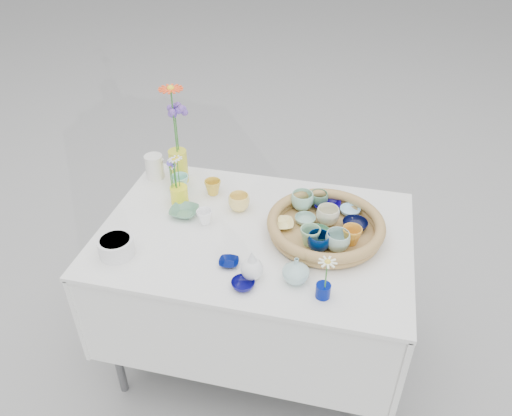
% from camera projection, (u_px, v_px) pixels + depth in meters
% --- Properties ---
extents(ground, '(80.00, 80.00, 0.00)m').
position_uv_depth(ground, '(255.00, 352.00, 2.48)').
color(ground, gray).
extents(display_table, '(1.26, 0.86, 0.77)m').
position_uv_depth(display_table, '(255.00, 352.00, 2.48)').
color(display_table, silver).
rests_on(display_table, ground).
extents(wicker_tray, '(0.47, 0.47, 0.08)m').
position_uv_depth(wicker_tray, '(325.00, 227.00, 2.00)').
color(wicker_tray, '#9F8145').
rests_on(wicker_tray, display_table).
extents(tray_ceramic_0, '(0.12, 0.12, 0.03)m').
position_uv_depth(tray_ceramic_0, '(327.00, 205.00, 2.13)').
color(tray_ceramic_0, '#080055').
rests_on(tray_ceramic_0, wicker_tray).
extents(tray_ceramic_1, '(0.13, 0.13, 0.03)m').
position_uv_depth(tray_ceramic_1, '(355.00, 225.00, 2.02)').
color(tray_ceramic_1, black).
rests_on(tray_ceramic_1, wicker_tray).
extents(tray_ceramic_2, '(0.10, 0.10, 0.07)m').
position_uv_depth(tray_ceramic_2, '(352.00, 236.00, 1.93)').
color(tray_ceramic_2, orange).
rests_on(tray_ceramic_2, wicker_tray).
extents(tray_ceramic_3, '(0.14, 0.14, 0.03)m').
position_uv_depth(tray_ceramic_3, '(317.00, 235.00, 1.96)').
color(tray_ceramic_3, '#468B60').
rests_on(tray_ceramic_3, wicker_tray).
extents(tray_ceramic_4, '(0.09, 0.09, 0.07)m').
position_uv_depth(tray_ceramic_4, '(310.00, 236.00, 1.92)').
color(tray_ceramic_4, '#85BB89').
rests_on(tray_ceramic_4, wicker_tray).
extents(tray_ceramic_5, '(0.11, 0.11, 0.03)m').
position_uv_depth(tray_ceramic_5, '(305.00, 220.00, 2.05)').
color(tray_ceramic_5, '#8AB2A2').
rests_on(tray_ceramic_5, wicker_tray).
extents(tray_ceramic_6, '(0.11, 0.11, 0.08)m').
position_uv_depth(tray_ceramic_6, '(302.00, 201.00, 2.12)').
color(tray_ceramic_6, '#8CC4AC').
rests_on(tray_ceramic_6, wicker_tray).
extents(tray_ceramic_7, '(0.11, 0.11, 0.07)m').
position_uv_depth(tray_ceramic_7, '(328.00, 216.00, 2.03)').
color(tray_ceramic_7, beige).
rests_on(tray_ceramic_7, wicker_tray).
extents(tray_ceramic_8, '(0.09, 0.09, 0.03)m').
position_uv_depth(tray_ceramic_8, '(350.00, 211.00, 2.10)').
color(tray_ceramic_8, '#96CCEC').
rests_on(tray_ceramic_8, wicker_tray).
extents(tray_ceramic_9, '(0.09, 0.09, 0.07)m').
position_uv_depth(tray_ceramic_9, '(319.00, 242.00, 1.90)').
color(tray_ceramic_9, '#001547').
rests_on(tray_ceramic_9, wicker_tray).
extents(tray_ceramic_10, '(0.12, 0.12, 0.02)m').
position_uv_depth(tray_ceramic_10, '(282.00, 224.00, 2.03)').
color(tray_ceramic_10, '#F9E88C').
rests_on(tray_ceramic_10, wicker_tray).
extents(tray_ceramic_11, '(0.11, 0.11, 0.08)m').
position_uv_depth(tray_ceramic_11, '(337.00, 241.00, 1.90)').
color(tray_ceramic_11, '#94BEB4').
rests_on(tray_ceramic_11, wicker_tray).
extents(tray_ceramic_12, '(0.09, 0.09, 0.06)m').
position_uv_depth(tray_ceramic_12, '(319.00, 199.00, 2.14)').
color(tray_ceramic_12, '#4D7D5E').
rests_on(tray_ceramic_12, wicker_tray).
extents(loose_ceramic_0, '(0.08, 0.08, 0.07)m').
position_uv_depth(loose_ceramic_0, '(213.00, 187.00, 2.24)').
color(loose_ceramic_0, gold).
rests_on(loose_ceramic_0, display_table).
extents(loose_ceramic_1, '(0.11, 0.11, 0.07)m').
position_uv_depth(loose_ceramic_1, '(239.00, 202.00, 2.14)').
color(loose_ceramic_1, '#F9D96D').
rests_on(loose_ceramic_1, display_table).
extents(loose_ceramic_2, '(0.12, 0.12, 0.03)m').
position_uv_depth(loose_ceramic_2, '(184.00, 212.00, 2.12)').
color(loose_ceramic_2, '#568B6C').
rests_on(loose_ceramic_2, display_table).
extents(loose_ceramic_3, '(0.09, 0.09, 0.06)m').
position_uv_depth(loose_ceramic_3, '(205.00, 217.00, 2.07)').
color(loose_ceramic_3, white).
rests_on(loose_ceramic_3, display_table).
extents(loose_ceramic_4, '(0.08, 0.08, 0.02)m').
position_uv_depth(loose_ceramic_4, '(229.00, 262.00, 1.87)').
color(loose_ceramic_4, '#030E51').
rests_on(loose_ceramic_4, display_table).
extents(loose_ceramic_5, '(0.10, 0.10, 0.08)m').
position_uv_depth(loose_ceramic_5, '(180.00, 183.00, 2.27)').
color(loose_ceramic_5, '#93DDC6').
rests_on(loose_ceramic_5, display_table).
extents(loose_ceramic_6, '(0.10, 0.10, 0.03)m').
position_uv_depth(loose_ceramic_6, '(243.00, 284.00, 1.77)').
color(loose_ceramic_6, '#080754').
rests_on(loose_ceramic_6, display_table).
extents(fluted_bowl, '(0.15, 0.15, 0.07)m').
position_uv_depth(fluted_bowl, '(116.00, 247.00, 1.90)').
color(fluted_bowl, silver).
rests_on(fluted_bowl, display_table).
extents(bud_vase_paleblue, '(0.10, 0.10, 0.13)m').
position_uv_depth(bud_vase_paleblue, '(252.00, 264.00, 1.78)').
color(bud_vase_paleblue, silver).
rests_on(bud_vase_paleblue, display_table).
extents(bud_vase_seafoam, '(0.13, 0.13, 0.10)m').
position_uv_depth(bud_vase_seafoam, '(296.00, 270.00, 1.78)').
color(bud_vase_seafoam, '#9AC2BF').
rests_on(bud_vase_seafoam, display_table).
extents(bud_vase_cobalt, '(0.05, 0.05, 0.05)m').
position_uv_depth(bud_vase_cobalt, '(323.00, 291.00, 1.73)').
color(bud_vase_cobalt, '#000F6E').
rests_on(bud_vase_cobalt, display_table).
extents(single_daisy, '(0.08, 0.08, 0.13)m').
position_uv_depth(single_daisy, '(326.00, 275.00, 1.67)').
color(single_daisy, white).
rests_on(single_daisy, bud_vase_cobalt).
extents(tall_vase_yellow, '(0.11, 0.11, 0.16)m').
position_uv_depth(tall_vase_yellow, '(179.00, 166.00, 2.31)').
color(tall_vase_yellow, gold).
rests_on(tall_vase_yellow, display_table).
extents(gerbera, '(0.16, 0.16, 0.32)m').
position_uv_depth(gerbera, '(174.00, 121.00, 2.17)').
color(gerbera, '#FF491A').
rests_on(gerbera, tall_vase_yellow).
extents(hydrangea, '(0.10, 0.10, 0.27)m').
position_uv_depth(hydrangea, '(177.00, 131.00, 2.22)').
color(hydrangea, '#714AB8').
rests_on(hydrangea, tall_vase_yellow).
extents(white_pitcher, '(0.15, 0.13, 0.11)m').
position_uv_depth(white_pitcher, '(154.00, 167.00, 2.35)').
color(white_pitcher, silver).
rests_on(white_pitcher, display_table).
extents(daisy_cup, '(0.08, 0.08, 0.08)m').
position_uv_depth(daisy_cup, '(179.00, 195.00, 2.18)').
color(daisy_cup, yellow).
rests_on(daisy_cup, display_table).
extents(daisy_posy, '(0.08, 0.08, 0.14)m').
position_uv_depth(daisy_posy, '(174.00, 172.00, 2.12)').
color(daisy_posy, white).
rests_on(daisy_posy, daisy_cup).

